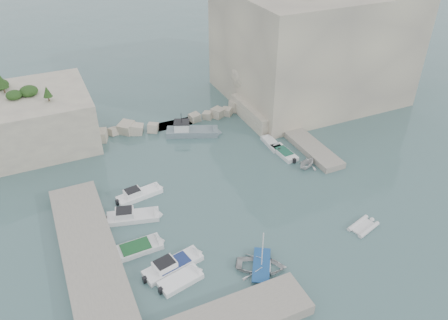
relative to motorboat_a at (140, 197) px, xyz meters
name	(u,v)px	position (x,y,z in m)	size (l,w,h in m)	color
ground	(247,210)	(10.10, -7.22, 0.00)	(400.00, 400.00, 0.00)	#456667
cliff_east	(312,44)	(33.10, 15.78, 8.50)	(26.00, 22.00, 17.00)	beige
cliff_terrace	(269,110)	(23.10, 10.78, 1.25)	(8.00, 10.00, 2.50)	beige
outcrop_west	(29,120)	(-9.90, 17.78, 3.50)	(16.00, 14.00, 7.00)	beige
quay_west	(91,260)	(-6.90, -8.22, 0.55)	(5.00, 24.00, 1.10)	#9E9689
ledge_east	(301,139)	(23.60, 2.78, 0.40)	(3.00, 16.00, 0.80)	#9E9689
breakwater	(173,120)	(9.10, 14.78, 0.70)	(28.00, 3.00, 1.40)	beige
motorboat_a	(140,197)	(0.00, 0.00, 0.00)	(5.70, 1.69, 1.40)	white
motorboat_b	(133,219)	(-1.67, -3.44, 0.00)	(6.09, 1.99, 1.40)	silver
motorboat_c	(136,251)	(-2.64, -8.24, 0.00)	(5.63, 2.05, 0.70)	silver
motorboat_d	(173,267)	(-0.03, -11.85, 0.00)	(6.32, 1.88, 1.40)	white
motorboat_e	(181,282)	(0.01, -13.81, 0.00)	(4.38, 1.79, 0.70)	white
rowboat	(261,268)	(7.47, -15.41, 0.00)	(3.41, 4.77, 0.99)	silver
inflatable_dinghy	(363,228)	(19.90, -14.90, 0.00)	(3.52, 1.71, 0.44)	silver
tender_east_a	(306,167)	(20.77, -2.96, 0.00)	(2.64, 3.06, 1.61)	silver
tender_east_b	(284,155)	(19.73, 0.80, 0.00)	(4.81, 1.64, 0.70)	silver
tender_east_c	(272,145)	(19.43, 3.54, 0.00)	(4.43, 1.43, 0.70)	silver
tender_east_d	(271,129)	(21.54, 7.53, 0.00)	(1.89, 5.03, 1.94)	white
work_boat	(192,134)	(10.63, 10.75, 0.00)	(7.95, 2.35, 2.20)	slate
rowboat_mast	(263,249)	(7.47, -15.41, 2.59)	(0.10, 0.10, 4.20)	white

